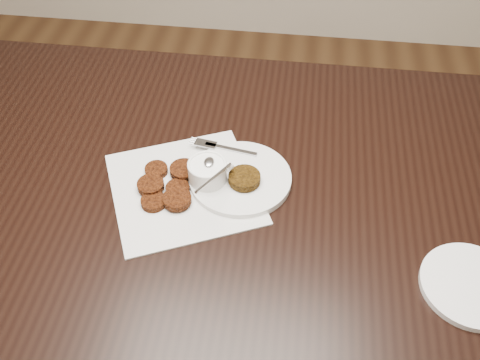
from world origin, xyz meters
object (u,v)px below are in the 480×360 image
table (226,274)px  plate_with_patty (240,176)px  napkin (184,188)px  plate_empty (471,286)px  sauce_ramekin (207,163)px

table → plate_with_patty: size_ratio=6.55×
napkin → plate_empty: bearing=-17.1°
plate_with_patty → sauce_ramekin: bearing=-165.9°
table → plate_empty: plate_empty is taller
table → napkin: (-0.08, -0.04, 0.38)m
table → plate_empty: (0.49, -0.22, 0.38)m
sauce_ramekin → plate_with_patty: 0.08m
napkin → plate_with_patty: 0.12m
plate_with_patty → plate_empty: size_ratio=1.20×
plate_empty → plate_with_patty: bearing=154.7°
napkin → table: bearing=28.4°
sauce_ramekin → table: bearing=33.9°
plate_with_patty → table: bearing=175.2°
table → plate_empty: 0.66m
plate_empty → table: bearing=156.1°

